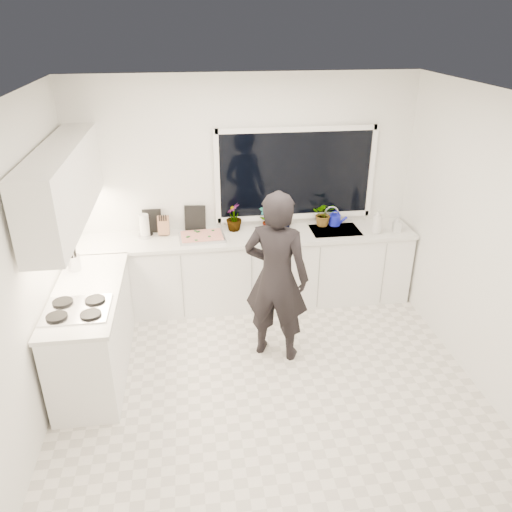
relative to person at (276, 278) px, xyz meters
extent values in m
cube|color=beige|center=(-0.15, -0.39, -0.91)|extent=(4.00, 3.50, 0.02)
cube|color=white|center=(-0.15, 1.37, 0.45)|extent=(4.00, 0.02, 2.70)
cube|color=white|center=(-2.16, -0.39, 0.45)|extent=(0.02, 3.50, 2.70)
cube|color=white|center=(1.86, -0.39, 0.45)|extent=(0.02, 3.50, 2.70)
cube|color=white|center=(-0.15, -0.39, 1.81)|extent=(4.00, 3.50, 0.02)
cube|color=black|center=(0.45, 1.34, 0.65)|extent=(1.80, 0.02, 1.00)
cube|color=white|center=(-0.15, 1.06, -0.46)|extent=(3.92, 0.58, 0.88)
cube|color=white|center=(-1.82, -0.04, -0.46)|extent=(0.58, 1.60, 0.88)
cube|color=silver|center=(-0.15, 1.05, 0.00)|extent=(3.94, 0.62, 0.04)
cube|color=silver|center=(-1.82, -0.04, 0.00)|extent=(0.62, 1.60, 0.04)
cube|color=white|center=(-1.94, 0.31, 0.95)|extent=(0.34, 2.10, 0.70)
cube|color=silver|center=(0.90, 1.06, -0.03)|extent=(0.58, 0.42, 0.14)
cylinder|color=silver|center=(0.90, 1.26, 0.13)|extent=(0.03, 0.03, 0.22)
cube|color=black|center=(-1.84, -0.39, 0.03)|extent=(0.56, 0.48, 0.03)
imported|color=black|center=(0.00, 0.00, 0.00)|extent=(0.78, 0.67, 1.81)
cube|color=silver|center=(-0.70, 1.03, 0.03)|extent=(0.54, 0.41, 0.03)
cube|color=#B21C17|center=(-0.70, 1.03, 0.05)|extent=(0.49, 0.36, 0.01)
cylinder|color=#141AC2|center=(0.93, 1.22, 0.08)|extent=(0.16, 0.16, 0.13)
cylinder|color=silver|center=(-1.34, 1.16, 0.15)|extent=(0.15, 0.15, 0.26)
cube|color=#A07A4A|center=(-1.13, 1.20, 0.13)|extent=(0.13, 0.10, 0.22)
cylinder|color=silver|center=(-2.00, 0.41, 0.10)|extent=(0.13, 0.13, 0.16)
cube|color=black|center=(-1.26, 1.30, 0.16)|extent=(0.22, 0.03, 0.28)
cube|color=black|center=(-0.76, 1.30, 0.17)|extent=(0.25, 0.06, 0.30)
imported|color=#26662D|center=(-0.30, 1.22, 0.18)|extent=(0.21, 0.21, 0.33)
imported|color=#26662D|center=(0.08, 1.22, 0.16)|extent=(0.17, 0.12, 0.29)
imported|color=#26662D|center=(0.31, 1.22, 0.17)|extent=(0.18, 0.15, 0.30)
imported|color=#26662D|center=(0.80, 1.22, 0.17)|extent=(0.32, 0.29, 0.30)
imported|color=#D8BF66|center=(1.36, 0.91, 0.17)|extent=(0.17, 0.17, 0.31)
imported|color=#D8BF66|center=(1.61, 0.91, 0.11)|extent=(0.10, 0.10, 0.20)
camera|label=1|loc=(-0.78, -4.28, 2.35)|focal=35.00mm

